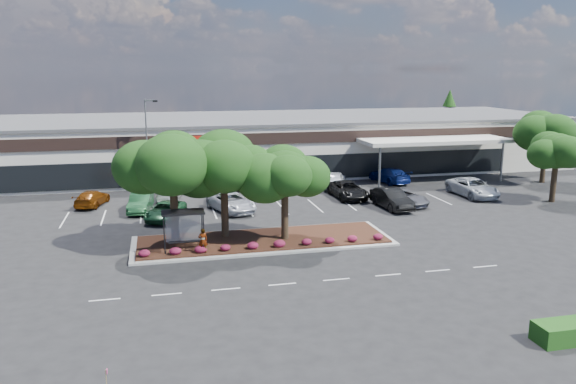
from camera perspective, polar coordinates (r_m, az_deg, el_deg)
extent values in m
plane|color=black|center=(36.27, 1.76, -6.75)|extent=(160.00, 160.00, 0.00)
cube|color=white|center=(68.26, -5.60, 4.86)|extent=(80.00, 20.00, 6.00)
cube|color=#505053|center=(67.92, -5.66, 7.45)|extent=(80.40, 20.40, 0.30)
cube|color=black|center=(58.16, -4.31, 5.37)|extent=(80.00, 0.25, 1.20)
cube|color=black|center=(58.64, -4.26, 2.26)|extent=(60.00, 0.18, 2.60)
cube|color=red|center=(57.48, -10.24, 5.12)|extent=(6.00, 0.12, 1.00)
cube|color=white|center=(62.21, 14.66, 5.09)|extent=(16.00, 5.00, 0.40)
cylinder|color=slate|center=(57.80, 9.29, 2.49)|extent=(0.24, 0.24, 4.20)
cylinder|color=slate|center=(64.41, 20.90, 2.84)|extent=(0.24, 0.24, 4.20)
cube|color=#ADADA8|center=(39.53, -2.55, -5.01)|extent=(18.00, 6.00, 0.15)
cube|color=#48261A|center=(39.49, -2.55, -4.83)|extent=(17.20, 5.20, 0.12)
cube|color=silver|center=(31.58, -18.13, -10.36)|extent=(1.60, 0.12, 0.01)
cube|color=silver|center=(31.43, -12.22, -10.12)|extent=(1.60, 0.12, 0.01)
cube|color=silver|center=(31.60, -6.33, -9.78)|extent=(1.60, 0.12, 0.01)
cube|color=silver|center=(32.09, -0.57, -9.34)|extent=(1.60, 0.12, 0.01)
cube|color=silver|center=(32.88, 4.94, -8.84)|extent=(1.60, 0.12, 0.01)
cube|color=silver|center=(33.96, 10.14, -8.29)|extent=(1.60, 0.12, 0.01)
cube|color=silver|center=(35.30, 14.96, -7.72)|extent=(1.60, 0.12, 0.01)
cube|color=silver|center=(36.87, 19.39, -7.14)|extent=(1.60, 0.12, 0.01)
cube|color=silver|center=(48.68, -21.77, -2.64)|extent=(0.12, 5.00, 0.01)
cube|color=silver|center=(48.30, -18.25, -2.48)|extent=(0.12, 5.00, 0.01)
cube|color=silver|center=(48.11, -14.69, -2.32)|extent=(0.12, 5.00, 0.01)
cube|color=silver|center=(48.10, -11.12, -2.14)|extent=(0.12, 5.00, 0.01)
cube|color=silver|center=(48.28, -7.56, -1.96)|extent=(0.12, 5.00, 0.01)
cube|color=silver|center=(48.65, -4.04, -1.77)|extent=(0.12, 5.00, 0.01)
cube|color=silver|center=(49.19, -0.59, -1.58)|extent=(0.12, 5.00, 0.01)
cube|color=silver|center=(49.91, 2.77, -1.39)|extent=(0.12, 5.00, 0.01)
cube|color=silver|center=(50.80, 6.03, -1.20)|extent=(0.12, 5.00, 0.01)
cube|color=silver|center=(51.84, 9.16, -1.01)|extent=(0.12, 5.00, 0.01)
cube|color=silver|center=(53.04, 12.17, -0.83)|extent=(0.12, 5.00, 0.01)
cube|color=silver|center=(54.37, 15.03, -0.66)|extent=(0.12, 5.00, 0.01)
cylinder|color=black|center=(37.99, -12.49, -3.76)|extent=(0.08, 0.08, 2.50)
cylinder|color=black|center=(38.08, -8.72, -3.57)|extent=(0.08, 0.08, 2.50)
cylinder|color=black|center=(36.74, -12.46, -4.32)|extent=(0.08, 0.08, 2.50)
cylinder|color=black|center=(36.83, -8.56, -4.11)|extent=(0.08, 0.08, 2.50)
cube|color=black|center=(37.05, -10.63, -2.02)|extent=(2.75, 1.55, 0.10)
cube|color=silver|center=(37.98, -10.61, -3.49)|extent=(2.30, 0.03, 2.00)
cube|color=black|center=(37.86, -10.53, -5.00)|extent=(2.00, 0.35, 0.06)
cone|color=#0D330E|center=(88.52, 15.98, 7.14)|extent=(3.96, 3.96, 9.00)
imported|color=#594C47|center=(36.69, -8.64, -4.90)|extent=(0.61, 0.42, 1.62)
cube|color=#ADADA8|center=(56.24, -13.88, 0.04)|extent=(0.50, 0.50, 0.40)
cylinder|color=slate|center=(55.47, -14.12, 4.65)|extent=(0.14, 0.14, 8.73)
cube|color=slate|center=(55.07, -13.88, 9.02)|extent=(0.90, 0.24, 0.14)
cube|color=black|center=(55.06, -13.35, 8.97)|extent=(0.46, 0.31, 0.18)
cube|color=#9E8653|center=(23.24, -17.97, -17.76)|extent=(0.03, 0.03, 0.90)
cube|color=#FF438D|center=(23.05, -17.91, -16.94)|extent=(0.02, 0.14, 0.18)
imported|color=#1D4D2A|center=(49.28, -14.75, -1.04)|extent=(2.24, 4.93, 1.57)
imported|color=#1C4C2A|center=(46.32, -12.35, -1.88)|extent=(3.88, 5.50, 1.39)
imported|color=silver|center=(48.06, -5.79, -1.03)|extent=(4.20, 6.15, 1.56)
imported|color=#235120|center=(50.24, -6.28, -0.52)|extent=(2.28, 4.58, 1.44)
imported|color=black|center=(52.94, 6.11, 0.22)|extent=(2.72, 5.71, 1.57)
imported|color=slate|center=(51.13, 11.70, -0.51)|extent=(3.90, 5.51, 1.40)
imported|color=black|center=(49.55, 10.50, -0.67)|extent=(2.25, 5.36, 1.72)
imported|color=#B6BCC3|center=(56.22, 18.26, 0.44)|extent=(3.03, 6.18, 1.69)
imported|color=#673008|center=(52.66, -19.30, -0.59)|extent=(3.09, 5.06, 1.37)
imported|color=white|center=(53.41, -11.93, 0.05)|extent=(2.97, 5.24, 1.43)
imported|color=black|center=(57.04, -5.31, 1.04)|extent=(2.10, 4.45, 1.41)
imported|color=#164514|center=(56.51, -3.07, 0.97)|extent=(1.94, 4.41, 1.41)
imported|color=silver|center=(57.98, 1.21, 1.31)|extent=(2.85, 4.74, 1.47)
imported|color=#9FA5AB|center=(56.31, 4.24, 0.89)|extent=(2.04, 4.31, 1.36)
imported|color=#B3B9C1|center=(57.39, 4.77, 1.27)|extent=(3.90, 5.42, 1.71)
imported|color=navy|center=(60.83, 10.25, 1.71)|extent=(3.27, 5.89, 1.62)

